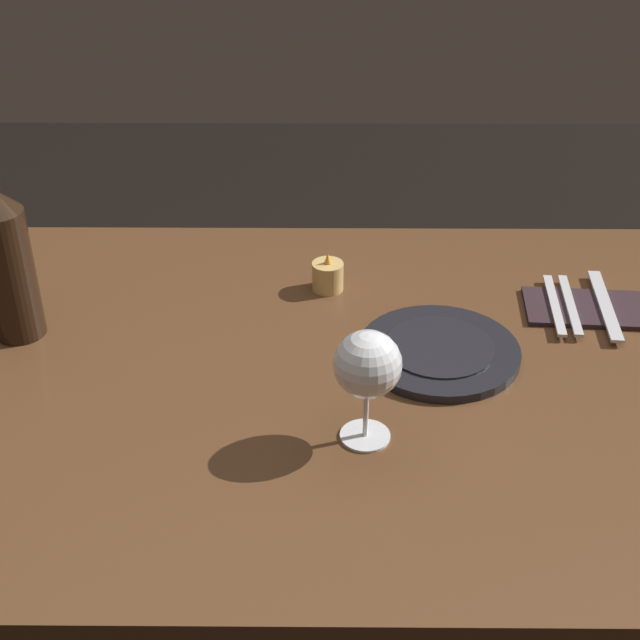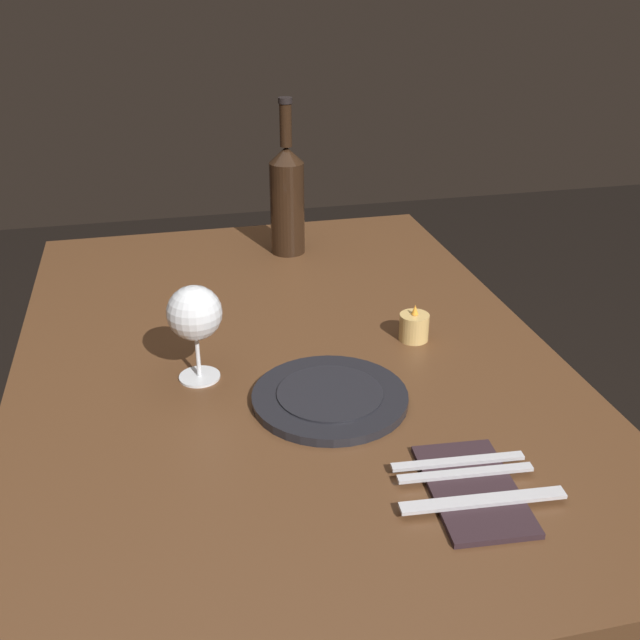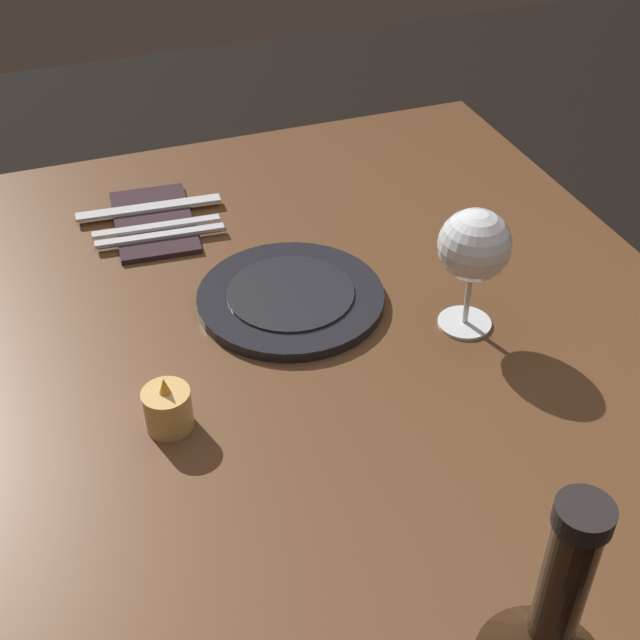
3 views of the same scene
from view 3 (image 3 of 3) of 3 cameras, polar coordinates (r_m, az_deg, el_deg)
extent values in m
cube|color=#56351E|center=(1.00, 3.33, -4.92)|extent=(1.30, 0.90, 0.04)
cylinder|color=#412816|center=(1.77, 7.06, 1.33)|extent=(0.06, 0.06, 0.70)
cylinder|color=#412816|center=(1.63, -17.81, -4.19)|extent=(0.06, 0.06, 0.70)
cylinder|color=white|center=(1.08, 9.49, -0.18)|extent=(0.07, 0.07, 0.00)
cylinder|color=white|center=(1.06, 9.71, 1.53)|extent=(0.01, 0.01, 0.08)
sphere|color=white|center=(1.01, 10.15, 4.87)|extent=(0.09, 0.09, 0.09)
cylinder|color=#42070F|center=(1.02, 10.12, 4.64)|extent=(0.07, 0.07, 0.02)
cylinder|color=black|center=(0.48, 15.85, -16.14)|extent=(0.03, 0.03, 0.09)
cylinder|color=black|center=(0.44, 16.99, -12.22)|extent=(0.03, 0.03, 0.01)
cylinder|color=#DBB266|center=(0.93, -10.00, -5.80)|extent=(0.05, 0.05, 0.05)
cylinder|color=white|center=(0.94, -9.96, -6.06)|extent=(0.04, 0.04, 0.03)
cone|color=#F99E2D|center=(0.91, -10.23, -4.26)|extent=(0.01, 0.01, 0.02)
cylinder|color=black|center=(1.10, -1.95, 1.46)|extent=(0.24, 0.24, 0.01)
cylinder|color=black|center=(1.09, -1.95, 1.82)|extent=(0.16, 0.16, 0.00)
cube|color=#2D1E23|center=(1.28, -10.90, 6.38)|extent=(0.20, 0.12, 0.01)
cube|color=silver|center=(1.25, -10.71, 6.07)|extent=(0.03, 0.18, 0.00)
cube|color=silver|center=(1.23, -10.48, 5.49)|extent=(0.03, 0.18, 0.00)
cube|color=silver|center=(1.30, -11.20, 7.27)|extent=(0.04, 0.21, 0.00)
camera|label=1|loc=(1.52, 52.69, 29.74)|focal=50.82mm
camera|label=2|loc=(1.84, -5.39, 36.62)|focal=41.93mm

